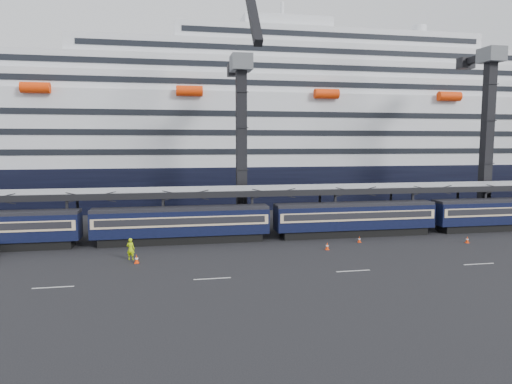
# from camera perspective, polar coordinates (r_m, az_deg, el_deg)

# --- Properties ---
(ground) EXTENTS (260.00, 260.00, 0.00)m
(ground) POSITION_cam_1_polar(r_m,az_deg,el_deg) (50.38, 25.19, -6.88)
(ground) COLOR black
(ground) RESTS_ON ground
(train) EXTENTS (133.05, 3.00, 4.05)m
(train) POSITION_cam_1_polar(r_m,az_deg,el_deg) (56.03, 15.40, -2.96)
(train) COLOR black
(train) RESTS_ON ground
(canopy) EXTENTS (130.00, 6.25, 5.53)m
(canopy) POSITION_cam_1_polar(r_m,az_deg,el_deg) (61.31, 17.75, 0.61)
(canopy) COLOR gray
(canopy) RESTS_ON ground
(cruise_ship) EXTENTS (214.09, 28.84, 34.00)m
(cruise_ship) POSITION_cam_1_polar(r_m,az_deg,el_deg) (90.13, 7.51, 7.03)
(cruise_ship) COLOR black
(cruise_ship) RESTS_ON ground
(crane_dark_near) EXTENTS (4.50, 17.75, 35.08)m
(crane_dark_near) POSITION_cam_1_polar(r_m,az_deg,el_deg) (58.96, -1.78, 7.19)
(crane_dark_near) COLOR #46494D
(crane_dark_near) RESTS_ON ground
(crane_dark_mid) EXTENTS (4.50, 18.24, 39.64)m
(crane_dark_mid) POSITION_cam_1_polar(r_m,az_deg,el_deg) (72.33, 27.18, 7.45)
(crane_dark_mid) COLOR #46494D
(crane_dark_mid) RESTS_ON ground
(worker) EXTENTS (0.87, 0.70, 2.06)m
(worker) POSITION_cam_1_polar(r_m,az_deg,el_deg) (44.28, -15.40, -6.88)
(worker) COLOR #B8E20B
(worker) RESTS_ON ground
(traffic_cone_b) EXTENTS (0.41, 0.41, 0.83)m
(traffic_cone_b) POSITION_cam_1_polar(r_m,az_deg,el_deg) (43.07, -14.70, -8.08)
(traffic_cone_b) COLOR #F73707
(traffic_cone_b) RESTS_ON ground
(traffic_cone_c) EXTENTS (0.34, 0.34, 0.69)m
(traffic_cone_c) POSITION_cam_1_polar(r_m,az_deg,el_deg) (51.49, 12.79, -5.78)
(traffic_cone_c) COLOR #F73707
(traffic_cone_c) RESTS_ON ground
(traffic_cone_d) EXTENTS (0.39, 0.39, 0.77)m
(traffic_cone_d) POSITION_cam_1_polar(r_m,az_deg,el_deg) (47.40, 8.89, -6.68)
(traffic_cone_d) COLOR #F73707
(traffic_cone_d) RESTS_ON ground
(traffic_cone_e) EXTENTS (0.37, 0.37, 0.74)m
(traffic_cone_e) POSITION_cam_1_polar(r_m,az_deg,el_deg) (55.04, 24.90, -5.41)
(traffic_cone_e) COLOR #F73707
(traffic_cone_e) RESTS_ON ground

